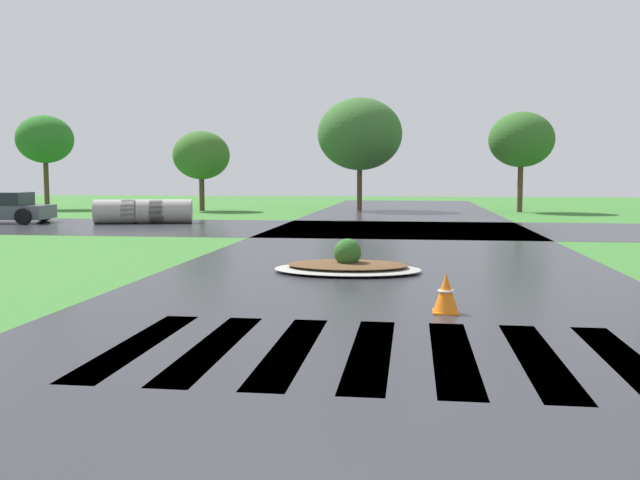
{
  "coord_description": "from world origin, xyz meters",
  "views": [
    {
      "loc": [
        0.44,
        -3.18,
        1.96
      ],
      "look_at": [
        -1.14,
        8.71,
        0.83
      ],
      "focal_mm": 39.04,
      "sensor_mm": 36.0,
      "label": 1
    }
  ],
  "objects_px": {
    "car_white_sedan": "(2,209)",
    "traffic_cone": "(446,294)",
    "median_island": "(347,265)",
    "drainage_pipe_stack": "(144,211)"
  },
  "relations": [
    {
      "from": "car_white_sedan",
      "to": "drainage_pipe_stack",
      "type": "relative_size",
      "value": 1.03
    },
    {
      "from": "car_white_sedan",
      "to": "traffic_cone",
      "type": "bearing_deg",
      "value": 129.37
    },
    {
      "from": "traffic_cone",
      "to": "drainage_pipe_stack",
      "type": "bearing_deg",
      "value": 123.58
    },
    {
      "from": "median_island",
      "to": "traffic_cone",
      "type": "bearing_deg",
      "value": -66.09
    },
    {
      "from": "drainage_pipe_stack",
      "to": "traffic_cone",
      "type": "xyz_separation_m",
      "value": [
        11.24,
        -16.92,
        -0.2
      ]
    },
    {
      "from": "traffic_cone",
      "to": "median_island",
      "type": "bearing_deg",
      "value": 113.91
    },
    {
      "from": "drainage_pipe_stack",
      "to": "median_island",
      "type": "bearing_deg",
      "value": -53.79
    },
    {
      "from": "median_island",
      "to": "traffic_cone",
      "type": "xyz_separation_m",
      "value": [
        1.77,
        -4.0,
        0.15
      ]
    },
    {
      "from": "drainage_pipe_stack",
      "to": "traffic_cone",
      "type": "bearing_deg",
      "value": -56.42
    },
    {
      "from": "median_island",
      "to": "car_white_sedan",
      "type": "distance_m",
      "value": 19.77
    }
  ]
}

